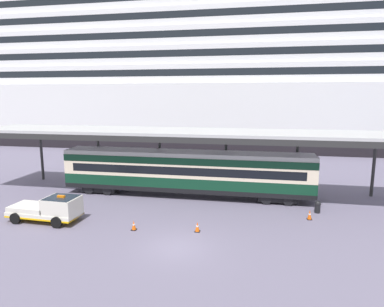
# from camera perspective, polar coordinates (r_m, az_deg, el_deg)

# --- Properties ---
(ground_plane) EXTENTS (400.00, 400.00, 0.00)m
(ground_plane) POSITION_cam_1_polar(r_m,az_deg,el_deg) (20.91, -2.50, -15.73)
(ground_plane) COLOR slate
(cruise_ship) EXTENTS (147.09, 22.35, 40.47)m
(cruise_ship) POSITION_cam_1_polar(r_m,az_deg,el_deg) (64.28, 17.15, 14.01)
(cruise_ship) COLOR black
(cruise_ship) RESTS_ON ground
(platform_canopy) EXTENTS (39.84, 6.00, 5.95)m
(platform_canopy) POSITION_cam_1_polar(r_m,az_deg,el_deg) (30.01, -0.93, 3.43)
(platform_canopy) COLOR #B7B7B7
(platform_canopy) RESTS_ON ground
(train_carriage) EXTENTS (22.32, 2.81, 4.11)m
(train_carriage) POSITION_cam_1_polar(r_m,az_deg,el_deg) (30.14, -1.08, -3.05)
(train_carriage) COLOR black
(train_carriage) RESTS_ON ground
(service_truck) EXTENTS (5.28, 2.42, 2.02)m
(service_truck) POSITION_cam_1_polar(r_m,az_deg,el_deg) (26.53, -22.97, -8.60)
(service_truck) COLOR silver
(service_truck) RESTS_ON ground
(traffic_cone_near) EXTENTS (0.36, 0.36, 0.67)m
(traffic_cone_near) POSITION_cam_1_polar(r_m,az_deg,el_deg) (23.55, -9.89, -11.97)
(traffic_cone_near) COLOR black
(traffic_cone_near) RESTS_ON ground
(traffic_cone_mid) EXTENTS (0.36, 0.36, 0.74)m
(traffic_cone_mid) POSITION_cam_1_polar(r_m,az_deg,el_deg) (26.49, 19.43, -9.83)
(traffic_cone_mid) COLOR black
(traffic_cone_mid) RESTS_ON ground
(traffic_cone_far) EXTENTS (0.36, 0.36, 0.69)m
(traffic_cone_far) POSITION_cam_1_polar(r_m,az_deg,el_deg) (22.95, 0.92, -12.40)
(traffic_cone_far) COLOR black
(traffic_cone_far) RESTS_ON ground
(quay_bollard) EXTENTS (0.48, 0.48, 0.96)m
(quay_bollard) POSITION_cam_1_polar(r_m,az_deg,el_deg) (28.11, 20.64, -8.44)
(quay_bollard) COLOR black
(quay_bollard) RESTS_ON ground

